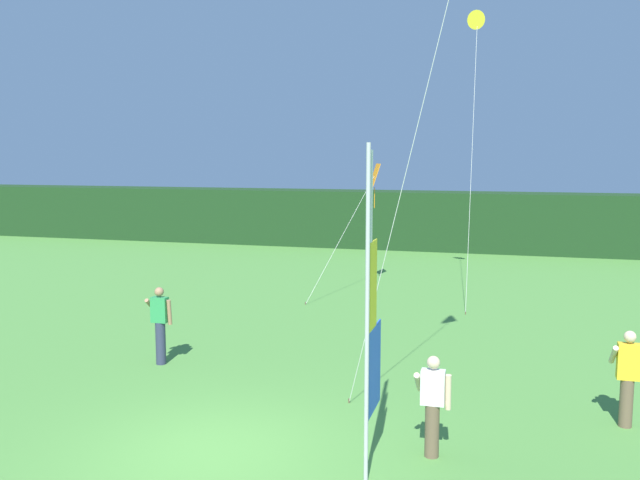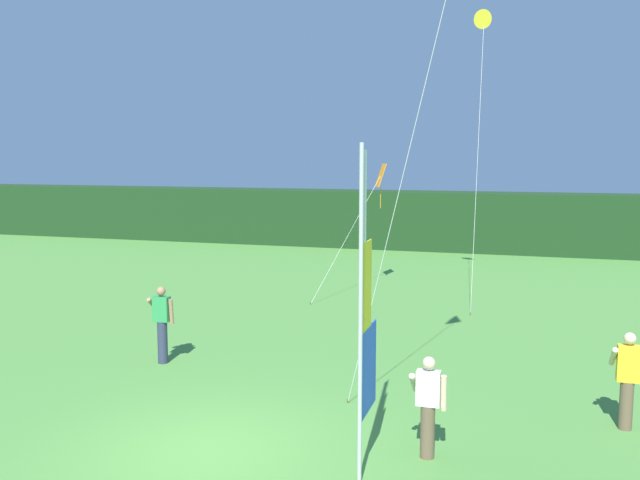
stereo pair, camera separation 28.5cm
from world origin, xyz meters
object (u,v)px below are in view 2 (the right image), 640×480
(banner_flag, at_px, (365,320))
(kite_yellow_delta_1, at_px, (484,22))
(person_far_right, at_px, (628,378))
(person_mid_field, at_px, (428,404))
(person_near_banner, at_px, (162,322))
(kite_orange_diamond_0, at_px, (378,181))

(banner_flag, distance_m, kite_yellow_delta_1, 14.89)
(person_far_right, bearing_deg, person_mid_field, -146.03)
(banner_flag, bearing_deg, person_near_banner, 144.83)
(banner_flag, height_order, person_mid_field, banner_flag)
(kite_orange_diamond_0, bearing_deg, banner_flag, -78.74)
(person_mid_field, xyz_separation_m, person_far_right, (3.04, 2.05, 0.05))
(kite_yellow_delta_1, bearing_deg, person_near_banner, -122.64)
(person_near_banner, xyz_separation_m, kite_yellow_delta_1, (6.12, 9.56, 7.80))
(banner_flag, height_order, person_near_banner, banner_flag)
(person_near_banner, xyz_separation_m, person_far_right, (9.31, -1.01, -0.03))
(person_near_banner, relative_size, person_mid_field, 1.09)
(person_near_banner, bearing_deg, person_mid_field, -26.02)
(person_near_banner, bearing_deg, person_far_right, -6.21)
(person_far_right, xyz_separation_m, kite_orange_diamond_0, (-6.49, 10.43, 2.82))
(person_far_right, distance_m, kite_orange_diamond_0, 12.60)
(person_near_banner, height_order, person_far_right, person_near_banner)
(person_mid_field, height_order, kite_yellow_delta_1, kite_yellow_delta_1)
(person_far_right, height_order, kite_yellow_delta_1, kite_yellow_delta_1)
(person_near_banner, distance_m, person_far_right, 9.37)
(person_far_right, height_order, kite_orange_diamond_0, kite_orange_diamond_0)
(banner_flag, relative_size, kite_yellow_delta_1, 0.52)
(person_near_banner, height_order, kite_orange_diamond_0, kite_orange_diamond_0)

